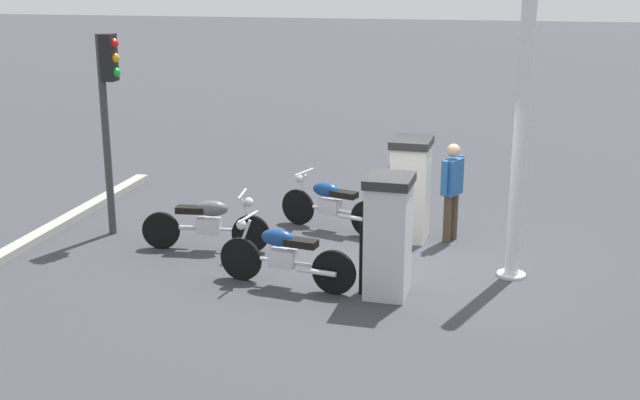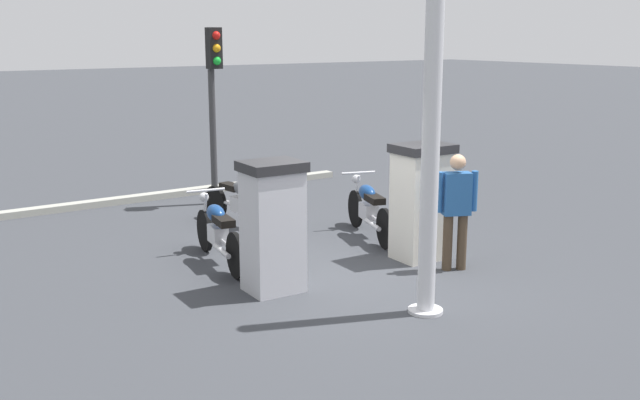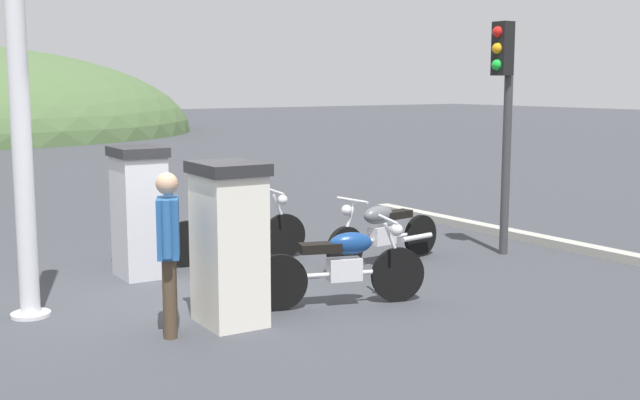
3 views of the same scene
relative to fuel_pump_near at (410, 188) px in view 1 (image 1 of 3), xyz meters
The scene contains 10 objects.
ground_plane 1.46m from the fuel_pump_near, 87.02° to the left, with size 120.00×120.00×0.00m, color #383A3F.
fuel_pump_near is the anchor object (origin of this frame).
fuel_pump_far 2.41m from the fuel_pump_near, 90.00° to the left, with size 0.66×0.74×1.62m.
motorcycle_near_pump 1.36m from the fuel_pump_near, ahead, with size 1.86×0.82×0.94m.
motorcycle_far_pump 2.85m from the fuel_pump_near, 60.28° to the left, with size 1.97×0.64×0.94m.
motorcycle_extra 3.22m from the fuel_pump_near, 23.49° to the left, with size 1.98×0.56×0.93m.
attendant_person 0.66m from the fuel_pump_near, behind, with size 0.33×0.55×1.57m.
roadside_traffic_light 4.94m from the fuel_pump_near, 10.15° to the left, with size 0.38×0.24×3.21m.
canopy_support_pole 2.42m from the fuel_pump_near, 139.97° to the left, with size 0.40×0.40×4.20m.
road_edge_kerb 5.93m from the fuel_pump_near, 11.80° to the left, with size 0.24×7.38×0.12m.
Camera 1 is at (-1.44, 11.22, 4.16)m, focal length 45.70 mm.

